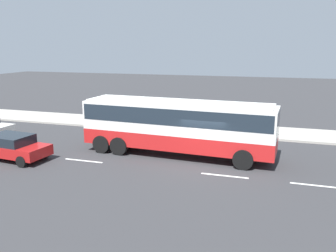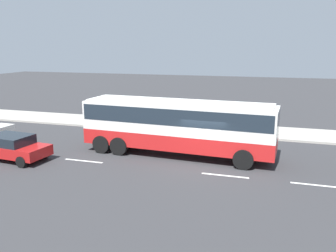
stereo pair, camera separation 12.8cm
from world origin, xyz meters
TOP-DOWN VIEW (x-y plane):
  - ground_plane at (0.00, 0.00)m, footprint 120.00×120.00m
  - sidewalk_curb at (0.00, 8.01)m, footprint 80.00×4.00m
  - lane_centreline at (0.15, -1.82)m, footprint 37.06×0.16m
  - coach_bus at (-1.82, 0.84)m, footprint 11.55×3.25m
  - car_red_compact at (-10.72, -2.79)m, footprint 4.44×2.32m
  - pedestrian_near_curb at (-4.25, 7.63)m, footprint 0.32×0.32m
  - pedestrian_at_crossing at (-2.37, 7.56)m, footprint 0.32×0.32m

SIDE VIEW (x-z plane):
  - ground_plane at x=0.00m, z-range 0.00..0.00m
  - lane_centreline at x=0.15m, z-range 0.00..0.01m
  - sidewalk_curb at x=0.00m, z-range 0.00..0.15m
  - car_red_compact at x=-10.72m, z-range 0.05..1.50m
  - pedestrian_at_crossing at x=-2.37m, z-range 0.27..1.88m
  - pedestrian_near_curb at x=-4.25m, z-range 0.29..2.02m
  - coach_bus at x=-1.82m, z-range 0.40..3.68m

